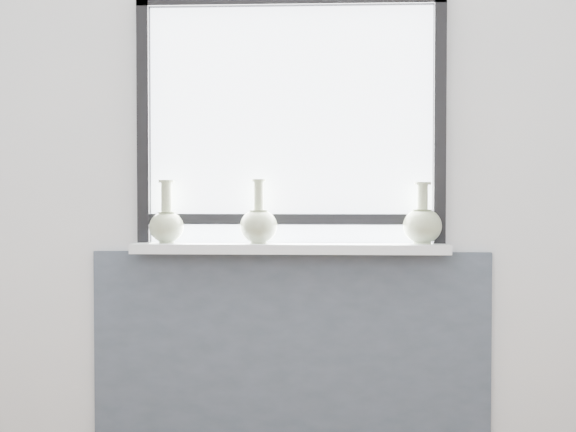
{
  "coord_description": "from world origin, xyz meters",
  "views": [
    {
      "loc": [
        0.15,
        -1.63,
        1.12
      ],
      "look_at": [
        0.0,
        1.55,
        1.02
      ],
      "focal_mm": 50.0,
      "sensor_mm": 36.0,
      "label": 1
    }
  ],
  "objects_px": {
    "vase_b": "(259,224)",
    "windowsill": "(290,248)",
    "vase_a": "(166,223)",
    "vase_c": "(422,223)"
  },
  "relations": [
    {
      "from": "windowsill",
      "to": "vase_b",
      "type": "xyz_separation_m",
      "value": [
        -0.13,
        -0.0,
        0.1
      ]
    },
    {
      "from": "windowsill",
      "to": "vase_b",
      "type": "bearing_deg",
      "value": -178.16
    },
    {
      "from": "vase_b",
      "to": "vase_c",
      "type": "xyz_separation_m",
      "value": [
        0.68,
        0.01,
        0.0
      ]
    },
    {
      "from": "windowsill",
      "to": "vase_a",
      "type": "distance_m",
      "value": 0.53
    },
    {
      "from": "windowsill",
      "to": "vase_c",
      "type": "bearing_deg",
      "value": 0.55
    },
    {
      "from": "vase_b",
      "to": "windowsill",
      "type": "bearing_deg",
      "value": 1.84
    },
    {
      "from": "windowsill",
      "to": "vase_a",
      "type": "bearing_deg",
      "value": 179.59
    },
    {
      "from": "vase_a",
      "to": "vase_b",
      "type": "height_order",
      "value": "vase_b"
    },
    {
      "from": "vase_a",
      "to": "vase_b",
      "type": "distance_m",
      "value": 0.39
    },
    {
      "from": "vase_b",
      "to": "vase_c",
      "type": "height_order",
      "value": "vase_b"
    }
  ]
}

